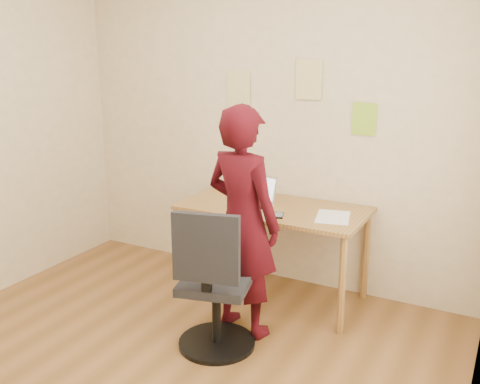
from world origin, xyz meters
The scene contains 10 objects.
room centered at (0.00, 0.00, 1.35)m, with size 3.58×3.58×2.78m.
desk centered at (0.24, 1.38, 0.65)m, with size 1.40×0.70×0.74m.
laptop centered at (0.08, 1.35, 0.79)m, with size 0.35×0.33×0.22m.
paper_sheet centered at (0.72, 1.34, 0.74)m, with size 0.23×0.33×0.00m, color white.
phone centered at (0.37, 1.18, 0.75)m, with size 0.11×0.15×0.01m.
wall_note_left centered at (-0.26, 1.74, 1.57)m, with size 0.21×0.00×0.30m, color #D6C480.
wall_note_mid centered at (0.35, 1.74, 1.67)m, with size 0.21×0.00×0.30m, color #D6C480.
wall_note_right centered at (0.79, 1.74, 1.40)m, with size 0.18×0.00×0.24m, color #8DC22B.
office_chair centered at (0.23, 0.49, 0.42)m, with size 0.52×0.53×0.98m.
person centered at (0.26, 0.82, 0.78)m, with size 0.57×0.38×1.57m, color #39070E.
Camera 1 is at (1.83, -2.16, 1.92)m, focal length 40.00 mm.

